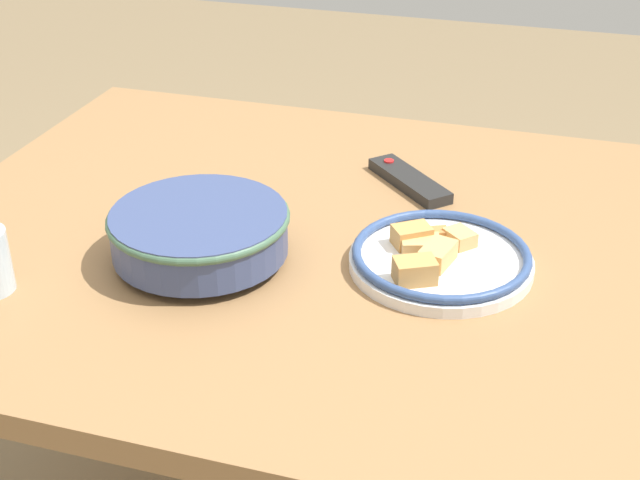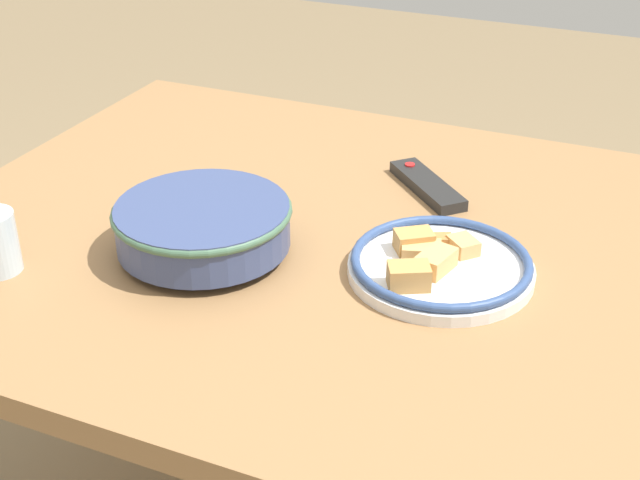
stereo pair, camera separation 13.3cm
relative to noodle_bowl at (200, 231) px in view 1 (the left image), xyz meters
name	(u,v)px [view 1 (the left image)]	position (x,y,z in m)	size (l,w,h in m)	color
dining_table	(285,272)	(0.09, 0.13, -0.13)	(1.19, 1.06, 0.75)	olive
noodle_bowl	(200,231)	(0.00, 0.00, 0.00)	(0.28, 0.28, 0.08)	#384775
food_plate	(439,258)	(0.35, 0.08, -0.03)	(0.28, 0.28, 0.05)	white
tv_remote	(409,180)	(0.25, 0.35, -0.04)	(0.17, 0.17, 0.02)	black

